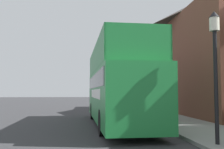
% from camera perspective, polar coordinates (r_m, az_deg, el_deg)
% --- Properties ---
extents(ground_plane, '(144.00, 144.00, 0.00)m').
position_cam_1_polar(ground_plane, '(24.73, -9.45, -8.02)').
color(ground_plane, '#333335').
extents(sidewalk, '(3.19, 108.00, 0.14)m').
position_cam_1_polar(sidewalk, '(22.29, 8.47, -8.32)').
color(sidewalk, gray).
rests_on(sidewalk, ground_plane).
extents(brick_terrace_rear, '(6.00, 18.71, 10.03)m').
position_cam_1_polar(brick_terrace_rear, '(24.55, 18.48, 3.82)').
color(brick_terrace_rear, brown).
rests_on(brick_terrace_rear, ground_plane).
extents(tour_bus, '(2.97, 11.45, 4.31)m').
position_cam_1_polar(tour_bus, '(14.63, 1.01, -3.54)').
color(tour_bus, '#1E7A38').
rests_on(tour_bus, ground_plane).
extents(parked_car_ahead_of_bus, '(1.97, 4.04, 1.42)m').
position_cam_1_polar(parked_car_ahead_of_bus, '(23.67, 0.80, -6.61)').
color(parked_car_ahead_of_bus, silver).
rests_on(parked_car_ahead_of_bus, ground_plane).
extents(lamp_post_nearest, '(0.35, 0.35, 4.38)m').
position_cam_1_polar(lamp_post_nearest, '(9.33, 21.52, 4.82)').
color(lamp_post_nearest, black).
rests_on(lamp_post_nearest, sidewalk).
extents(lamp_post_second, '(0.35, 0.35, 4.87)m').
position_cam_1_polar(lamp_post_second, '(17.29, 9.12, 1.73)').
color(lamp_post_second, black).
rests_on(lamp_post_second, sidewalk).
extents(lamp_post_third, '(0.35, 0.35, 5.06)m').
position_cam_1_polar(lamp_post_third, '(25.52, 4.32, 0.15)').
color(lamp_post_third, black).
rests_on(lamp_post_third, sidewalk).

